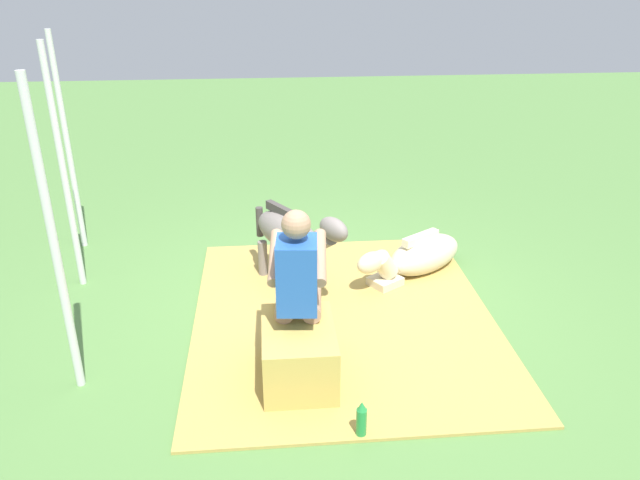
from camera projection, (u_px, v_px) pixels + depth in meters
name	position (u px, v px, depth m)	size (l,w,h in m)	color
ground_plane	(327.00, 307.00, 5.53)	(24.00, 24.00, 0.00)	#568442
hay_patch	(343.00, 317.00, 5.36)	(3.06, 2.56, 0.02)	tan
hay_bale	(299.00, 355.00, 4.48)	(0.73, 0.52, 0.45)	tan
person_seated	(298.00, 283.00, 4.42)	(0.68, 0.45, 1.33)	tan
pony_standing	(293.00, 235.00, 5.65)	(1.19, 0.88, 0.90)	slate
pony_lying	(418.00, 256.00, 6.05)	(0.97, 1.26, 0.42)	beige
soda_bottle	(361.00, 420.00, 3.97)	(0.07, 0.07, 0.28)	#268C3F
tent_pole_left	(54.00, 245.00, 4.06)	(0.06, 0.06, 2.25)	silver
tent_pole_right	(68.00, 145.00, 6.27)	(0.06, 0.06, 2.25)	silver
tent_pole_mid	(63.00, 171.00, 5.48)	(0.06, 0.06, 2.25)	silver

